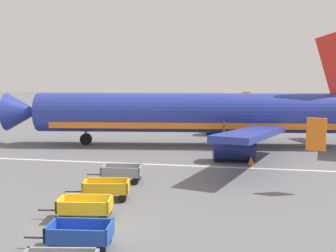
{
  "coord_description": "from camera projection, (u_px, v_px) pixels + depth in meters",
  "views": [
    {
      "loc": [
        6.62,
        -17.19,
        7.1
      ],
      "look_at": [
        1.12,
        14.48,
        2.8
      ],
      "focal_mm": 44.49,
      "sensor_mm": 36.0,
      "label": 1
    }
  ],
  "objects": [
    {
      "name": "ground_plane",
      "position": [
        89.0,
        228.0,
        18.85
      ],
      "size": [
        220.0,
        220.0,
        0.0
      ],
      "primitive_type": "plane",
      "color": "slate"
    },
    {
      "name": "apron_stripe",
      "position": [
        150.0,
        164.0,
        31.67
      ],
      "size": [
        120.0,
        0.36,
        0.01
      ],
      "primitive_type": "cube",
      "color": "silver",
      "rests_on": "ground"
    },
    {
      "name": "airplane",
      "position": [
        206.0,
        114.0,
        39.09
      ],
      "size": [
        37.66,
        30.32,
        11.34
      ],
      "color": "#28389E",
      "rests_on": "ground"
    },
    {
      "name": "baggage_cart_second_in_row",
      "position": [
        80.0,
        235.0,
        16.54
      ],
      "size": [
        3.61,
        1.64,
        1.07
      ],
      "color": "#234CB2",
      "rests_on": "ground"
    },
    {
      "name": "baggage_cart_third_in_row",
      "position": [
        85.0,
        207.0,
        19.87
      ],
      "size": [
        3.62,
        1.71,
        1.07
      ],
      "color": "gold",
      "rests_on": "ground"
    },
    {
      "name": "baggage_cart_fourth_in_row",
      "position": [
        106.0,
        189.0,
        23.0
      ],
      "size": [
        3.62,
        1.81,
        1.07
      ],
      "color": "gold",
      "rests_on": "ground"
    },
    {
      "name": "baggage_cart_far_end",
      "position": [
        122.0,
        173.0,
        26.61
      ],
      "size": [
        3.6,
        1.59,
        1.07
      ],
      "color": "gray",
      "rests_on": "ground"
    },
    {
      "name": "traffic_cone_near_plane",
      "position": [
        251.0,
        161.0,
        31.49
      ],
      "size": [
        0.5,
        0.5,
        0.66
      ],
      "primitive_type": "cone",
      "color": "orange",
      "rests_on": "ground"
    }
  ]
}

